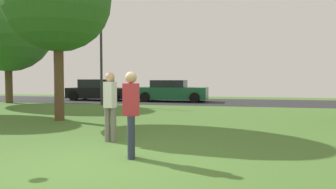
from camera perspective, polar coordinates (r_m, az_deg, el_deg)
name	(u,v)px	position (r m, az deg, el deg)	size (l,w,h in m)	color
ground_plane	(97,164)	(6.40, -11.91, -11.47)	(44.00, 44.00, 0.00)	#47702D
road_strip	(202,102)	(21.85, 5.76, -1.23)	(44.00, 6.40, 0.01)	#28282B
oak_tree_right	(7,27)	(23.19, -25.62, 10.36)	(5.54, 5.54, 7.48)	brown
person_thrower	(131,110)	(6.58, -6.29, -2.72)	(0.37, 0.30, 1.70)	#2D334C
person_walking	(110,103)	(8.34, -9.79, -1.50)	(0.30, 0.33, 1.71)	slate
parked_car_black	(99,91)	(23.79, -11.72, 0.64)	(4.29, 1.96, 1.44)	black
parked_car_green	(172,91)	(22.06, 0.64, 0.52)	(4.57, 2.05, 1.40)	#195633
street_lamp_post	(101,66)	(19.51, -11.26, 4.84)	(0.14, 0.14, 4.50)	#2D2D33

